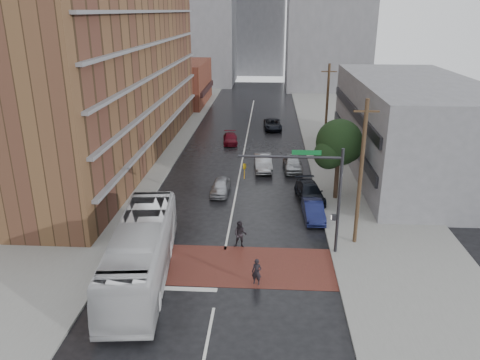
# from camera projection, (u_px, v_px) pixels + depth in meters

# --- Properties ---
(ground) EXTENTS (160.00, 160.00, 0.00)m
(ground) POSITION_uv_depth(u_px,v_px,m) (221.00, 269.00, 28.95)
(ground) COLOR black
(ground) RESTS_ON ground
(crosswalk) EXTENTS (14.00, 5.00, 0.02)m
(crosswalk) POSITION_uv_depth(u_px,v_px,m) (222.00, 265.00, 29.41)
(crosswalk) COLOR maroon
(crosswalk) RESTS_ON ground
(sidewalk_west) EXTENTS (9.00, 90.00, 0.15)m
(sidewalk_west) POSITION_uv_depth(u_px,v_px,m) (143.00, 151.00, 53.04)
(sidewalk_west) COLOR gray
(sidewalk_west) RESTS_ON ground
(sidewalk_east) EXTENTS (9.00, 90.00, 0.15)m
(sidewalk_east) POSITION_uv_depth(u_px,v_px,m) (347.00, 155.00, 51.69)
(sidewalk_east) COLOR gray
(sidewalk_east) RESTS_ON ground
(apartment_block) EXTENTS (10.00, 44.00, 28.00)m
(apartment_block) POSITION_uv_depth(u_px,v_px,m) (106.00, 22.00, 47.49)
(apartment_block) COLOR brown
(apartment_block) RESTS_ON ground
(storefront_west) EXTENTS (8.00, 16.00, 7.00)m
(storefront_west) POSITION_uv_depth(u_px,v_px,m) (183.00, 83.00, 79.09)
(storefront_west) COLOR brown
(storefront_west) RESTS_ON ground
(building_east) EXTENTS (11.00, 26.00, 9.00)m
(building_east) POSITION_uv_depth(u_px,v_px,m) (411.00, 127.00, 45.19)
(building_east) COLOR gray
(building_east) RESTS_ON ground
(distant_tower_west) EXTENTS (18.00, 16.00, 32.00)m
(distant_tower_west) POSITION_uv_depth(u_px,v_px,m) (191.00, 5.00, 97.44)
(distant_tower_west) COLOR gray
(distant_tower_west) RESTS_ON ground
(distant_tower_center) EXTENTS (12.00, 10.00, 24.00)m
(distant_tower_center) POSITION_uv_depth(u_px,v_px,m) (260.00, 24.00, 113.92)
(distant_tower_center) COLOR gray
(distant_tower_center) RESTS_ON ground
(street_tree) EXTENTS (4.20, 4.10, 6.90)m
(street_tree) POSITION_uv_depth(u_px,v_px,m) (339.00, 145.00, 38.11)
(street_tree) COLOR #332319
(street_tree) RESTS_ON ground
(signal_mast) EXTENTS (6.50, 0.30, 7.20)m
(signal_mast) POSITION_uv_depth(u_px,v_px,m) (317.00, 186.00, 29.33)
(signal_mast) COLOR #2D2D33
(signal_mast) RESTS_ON ground
(utility_pole_near) EXTENTS (1.60, 0.26, 10.00)m
(utility_pole_near) POSITION_uv_depth(u_px,v_px,m) (361.00, 173.00, 30.42)
(utility_pole_near) COLOR #473321
(utility_pole_near) RESTS_ON ground
(utility_pole_far) EXTENTS (1.60, 0.26, 10.00)m
(utility_pole_far) POSITION_uv_depth(u_px,v_px,m) (327.00, 111.00, 49.17)
(utility_pole_far) COLOR #473321
(utility_pole_far) RESTS_ON ground
(transit_bus) EXTENTS (4.18, 12.80, 3.50)m
(transit_bus) POSITION_uv_depth(u_px,v_px,m) (141.00, 251.00, 27.50)
(transit_bus) COLOR silver
(transit_bus) RESTS_ON ground
(pedestrian_a) EXTENTS (0.67, 0.53, 1.62)m
(pedestrian_a) POSITION_uv_depth(u_px,v_px,m) (257.00, 272.00, 27.13)
(pedestrian_a) COLOR black
(pedestrian_a) RESTS_ON ground
(pedestrian_b) EXTENTS (0.97, 0.79, 1.88)m
(pedestrian_b) POSITION_uv_depth(u_px,v_px,m) (240.00, 234.00, 31.38)
(pedestrian_b) COLOR black
(pedestrian_b) RESTS_ON ground
(car_travel_a) EXTENTS (1.69, 3.88, 1.30)m
(car_travel_a) POSITION_uv_depth(u_px,v_px,m) (220.00, 187.00, 40.66)
(car_travel_a) COLOR #A7A9AF
(car_travel_a) RESTS_ON ground
(car_travel_b) EXTENTS (1.99, 4.82, 1.55)m
(car_travel_b) POSITION_uv_depth(u_px,v_px,m) (263.00, 162.00, 46.75)
(car_travel_b) COLOR #989B9F
(car_travel_b) RESTS_ON ground
(car_travel_c) EXTENTS (2.07, 4.23, 1.18)m
(car_travel_c) POSITION_uv_depth(u_px,v_px,m) (230.00, 139.00, 56.14)
(car_travel_c) COLOR maroon
(car_travel_c) RESTS_ON ground
(suv_travel) EXTENTS (2.59, 5.03, 1.36)m
(suv_travel) POSITION_uv_depth(u_px,v_px,m) (273.00, 124.00, 62.73)
(suv_travel) COLOR black
(suv_travel) RESTS_ON ground
(car_parked_near) EXTENTS (1.64, 4.21, 1.37)m
(car_parked_near) POSITION_uv_depth(u_px,v_px,m) (313.00, 211.00, 35.74)
(car_parked_near) COLOR #121741
(car_parked_near) RESTS_ON ground
(car_parked_mid) EXTENTS (2.64, 5.12, 1.42)m
(car_parked_mid) POSITION_uv_depth(u_px,v_px,m) (310.00, 192.00, 39.30)
(car_parked_mid) COLOR black
(car_parked_mid) RESTS_ON ground
(car_parked_far) EXTENTS (1.97, 4.54, 1.52)m
(car_parked_far) POSITION_uv_depth(u_px,v_px,m) (293.00, 163.00, 46.53)
(car_parked_far) COLOR #979A9E
(car_parked_far) RESTS_ON ground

